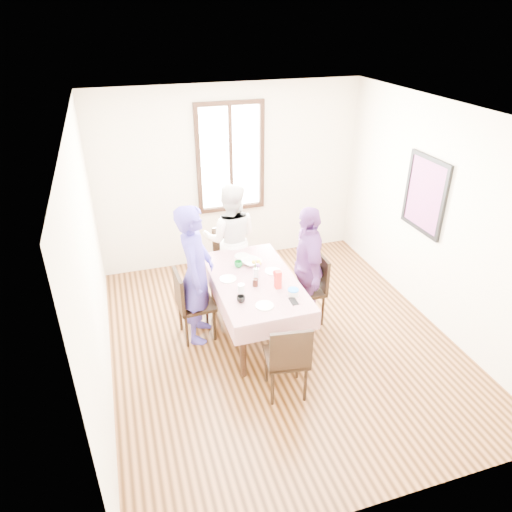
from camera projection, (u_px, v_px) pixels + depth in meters
name	position (u px, v px, depth m)	size (l,w,h in m)	color
ground	(280.00, 339.00, 5.70)	(4.50, 4.50, 0.00)	black
back_wall	(231.00, 177.00, 6.95)	(4.00, 4.00, 0.00)	beige
right_wall	(439.00, 219.00, 5.59)	(4.50, 4.50, 0.00)	beige
window_frame	(230.00, 158.00, 6.79)	(1.02, 0.06, 1.62)	black
window_pane	(230.00, 158.00, 6.80)	(0.90, 0.02, 1.50)	white
art_poster	(425.00, 195.00, 5.74)	(0.04, 0.76, 0.96)	red
dining_table	(255.00, 306.00, 5.67)	(0.83, 1.56, 0.75)	black
tablecloth	(255.00, 280.00, 5.49)	(0.95, 1.68, 0.01)	#5B0012
chair_left	(196.00, 304.00, 5.57)	(0.42, 0.42, 0.91)	black
chair_right	(306.00, 290.00, 5.86)	(0.42, 0.42, 0.91)	black
chair_far	(232.00, 260.00, 6.53)	(0.42, 0.42, 0.91)	black
chair_near	(286.00, 357.00, 4.74)	(0.42, 0.42, 0.91)	black
person_left	(195.00, 275.00, 5.38)	(0.63, 0.41, 1.72)	#3E3298
person_far	(232.00, 240.00, 6.35)	(0.77, 0.60, 1.58)	white
person_right	(306.00, 267.00, 5.69)	(0.93, 0.39, 1.58)	#68377E
mug_black	(241.00, 299.00, 5.05)	(0.10, 0.10, 0.08)	black
mug_flag	(277.00, 275.00, 5.48)	(0.10, 0.10, 0.09)	red
mug_green	(238.00, 264.00, 5.73)	(0.10, 0.10, 0.08)	#0C7226
serving_bowl	(251.00, 262.00, 5.79)	(0.23, 0.23, 0.06)	white
juice_carton	(278.00, 280.00, 5.27)	(0.07, 0.07, 0.22)	red
butter_tub	(293.00, 293.00, 5.17)	(0.13, 0.13, 0.06)	white
jam_jar	(255.00, 283.00, 5.34)	(0.06, 0.06, 0.09)	black
drinking_glass	(241.00, 289.00, 5.20)	(0.08, 0.08, 0.11)	silver
smartphone	(293.00, 301.00, 5.07)	(0.07, 0.15, 0.01)	black
flower_vase	(256.00, 273.00, 5.48)	(0.06, 0.06, 0.13)	silver
plate_left	(228.00, 279.00, 5.48)	(0.20, 0.20, 0.01)	white
plate_right	(273.00, 271.00, 5.64)	(0.20, 0.20, 0.01)	white
plate_far	(242.00, 256.00, 5.98)	(0.20, 0.20, 0.01)	white
plate_near	(265.00, 306.00, 4.99)	(0.20, 0.20, 0.01)	white
butter_lid	(293.00, 290.00, 5.16)	(0.12, 0.12, 0.01)	blue
flower_bunch	(256.00, 265.00, 5.43)	(0.09, 0.09, 0.10)	yellow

